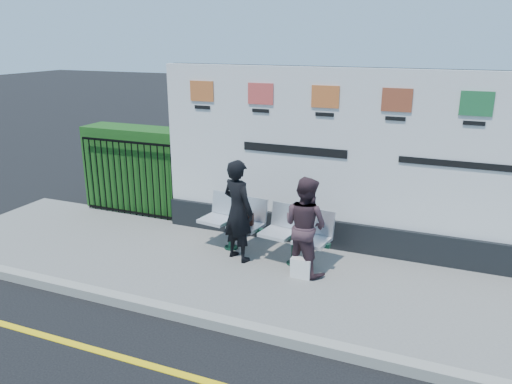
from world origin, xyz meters
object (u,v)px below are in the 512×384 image
Objects in this scene: billboard at (391,179)px; woman_right at (305,226)px; woman_left at (238,211)px; bench at (262,242)px.

billboard is 5.29× the size of woman_right.
woman_right is (1.12, -0.05, -0.07)m from woman_left.
billboard is 3.51× the size of bench.
woman_left is at bearing 19.45° from woman_right.
woman_right is at bearing -159.02° from woman_left.
bench is 1.01m from woman_right.
woman_right is (0.82, -0.29, 0.51)m from bench.
bench is 0.70m from woman_left.
billboard is 2.48m from woman_left.
woman_right reaches higher than bench.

